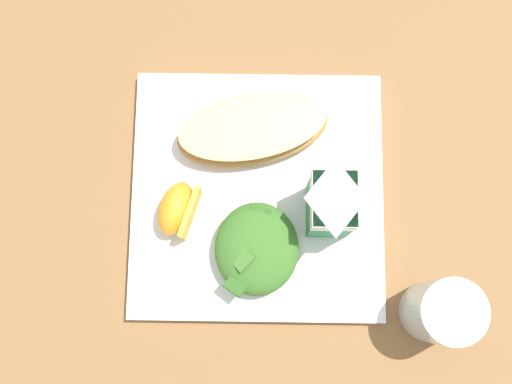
{
  "coord_description": "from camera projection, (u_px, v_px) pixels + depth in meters",
  "views": [
    {
      "loc": [
        0.13,
        0.0,
        0.71
      ],
      "look_at": [
        0.0,
        0.0,
        0.03
      ],
      "focal_mm": 44.44,
      "sensor_mm": 36.0,
      "label": 1
    }
  ],
  "objects": [
    {
      "name": "ground",
      "position": [
        256.0,
        196.0,
        0.72
      ],
      "size": [
        3.0,
        3.0,
        0.0
      ],
      "primitive_type": "plane",
      "color": "olive"
    },
    {
      "name": "white_plate",
      "position": [
        256.0,
        195.0,
        0.71
      ],
      "size": [
        0.28,
        0.28,
        0.02
      ],
      "primitive_type": "cube",
      "color": "white",
      "rests_on": "ground"
    },
    {
      "name": "orange_wedge_front",
      "position": [
        176.0,
        209.0,
        0.68
      ],
      "size": [
        0.07,
        0.05,
        0.04
      ],
      "color": "orange",
      "rests_on": "white_plate"
    },
    {
      "name": "milk_carton",
      "position": [
        330.0,
        203.0,
        0.64
      ],
      "size": [
        0.06,
        0.04,
        0.11
      ],
      "color": "#2D8451",
      "rests_on": "white_plate"
    },
    {
      "name": "cheesy_pizza_bread",
      "position": [
        251.0,
        129.0,
        0.7
      ],
      "size": [
        0.11,
        0.18,
        0.04
      ],
      "color": "#B77F42",
      "rests_on": "white_plate"
    },
    {
      "name": "drinking_clear_cup",
      "position": [
        440.0,
        312.0,
        0.65
      ],
      "size": [
        0.07,
        0.07,
        0.1
      ],
      "primitive_type": "cylinder",
      "color": "silver",
      "rests_on": "ground"
    },
    {
      "name": "green_salad_pile",
      "position": [
        255.0,
        249.0,
        0.67
      ],
      "size": [
        0.1,
        0.09,
        0.05
      ],
      "color": "#3D7028",
      "rests_on": "white_plate"
    }
  ]
}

